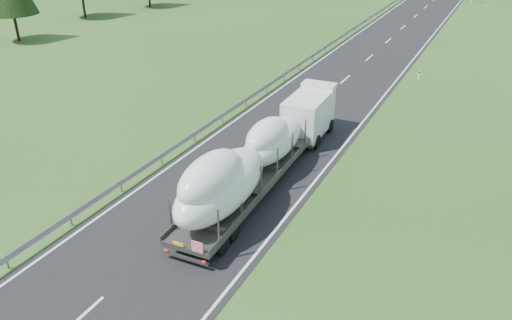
% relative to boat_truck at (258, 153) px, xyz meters
% --- Properties ---
extents(ground, '(400.00, 400.00, 0.00)m').
position_rel_boat_truck_xyz_m(ground, '(-1.76, -4.06, -2.32)').
color(ground, '#2B511B').
rests_on(ground, ground).
extents(boat_truck, '(3.18, 19.32, 4.53)m').
position_rel_boat_truck_xyz_m(boat_truck, '(0.00, 0.00, 0.00)').
color(boat_truck, silver).
rests_on(boat_truck, ground).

